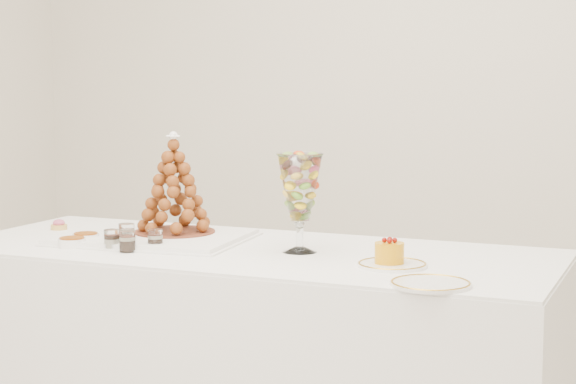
% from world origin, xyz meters
% --- Properties ---
extents(buffet_table, '(2.06, 0.86, 0.78)m').
position_xyz_m(buffet_table, '(-0.12, 0.28, 0.39)').
color(buffet_table, white).
rests_on(buffet_table, ground).
extents(lace_tray, '(0.67, 0.53, 0.02)m').
position_xyz_m(lace_tray, '(-0.50, 0.29, 0.79)').
color(lace_tray, white).
rests_on(lace_tray, buffet_table).
extents(macaron_vase, '(0.15, 0.15, 0.32)m').
position_xyz_m(macaron_vase, '(0.06, 0.29, 0.98)').
color(macaron_vase, white).
rests_on(macaron_vase, buffet_table).
extents(cake_plate, '(0.21, 0.21, 0.01)m').
position_xyz_m(cake_plate, '(0.41, 0.18, 0.78)').
color(cake_plate, white).
rests_on(cake_plate, buffet_table).
extents(spare_plate, '(0.22, 0.22, 0.01)m').
position_xyz_m(spare_plate, '(0.59, -0.03, 0.78)').
color(spare_plate, white).
rests_on(spare_plate, buffet_table).
extents(pink_tart, '(0.06, 0.06, 0.04)m').
position_xyz_m(pink_tart, '(-0.95, 0.35, 0.79)').
color(pink_tart, tan).
rests_on(pink_tart, buffet_table).
extents(verrine_a, '(0.06, 0.06, 0.07)m').
position_xyz_m(verrine_a, '(-0.53, 0.18, 0.81)').
color(verrine_a, white).
rests_on(verrine_a, buffet_table).
extents(verrine_b, '(0.06, 0.06, 0.06)m').
position_xyz_m(verrine_b, '(-0.49, 0.13, 0.81)').
color(verrine_b, white).
rests_on(verrine_b, buffet_table).
extents(verrine_c, '(0.06, 0.06, 0.07)m').
position_xyz_m(verrine_c, '(-0.39, 0.14, 0.81)').
color(verrine_c, white).
rests_on(verrine_c, buffet_table).
extents(verrine_d, '(0.06, 0.06, 0.07)m').
position_xyz_m(verrine_d, '(-0.52, 0.08, 0.81)').
color(verrine_d, white).
rests_on(verrine_d, buffet_table).
extents(verrine_e, '(0.07, 0.07, 0.07)m').
position_xyz_m(verrine_e, '(-0.45, 0.06, 0.81)').
color(verrine_e, white).
rests_on(verrine_e, buffet_table).
extents(ramekin_back, '(0.09, 0.09, 0.03)m').
position_xyz_m(ramekin_back, '(-0.69, 0.16, 0.79)').
color(ramekin_back, white).
rests_on(ramekin_back, buffet_table).
extents(ramekin_front, '(0.09, 0.09, 0.03)m').
position_xyz_m(ramekin_front, '(-0.67, 0.06, 0.79)').
color(ramekin_front, white).
rests_on(ramekin_front, buffet_table).
extents(croquembouche, '(0.30, 0.30, 0.36)m').
position_xyz_m(croquembouche, '(-0.45, 0.36, 0.97)').
color(croquembouche, brown).
rests_on(croquembouche, lace_tray).
extents(mousse_cake, '(0.09, 0.09, 0.08)m').
position_xyz_m(mousse_cake, '(0.40, 0.18, 0.82)').
color(mousse_cake, orange).
rests_on(mousse_cake, cake_plate).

